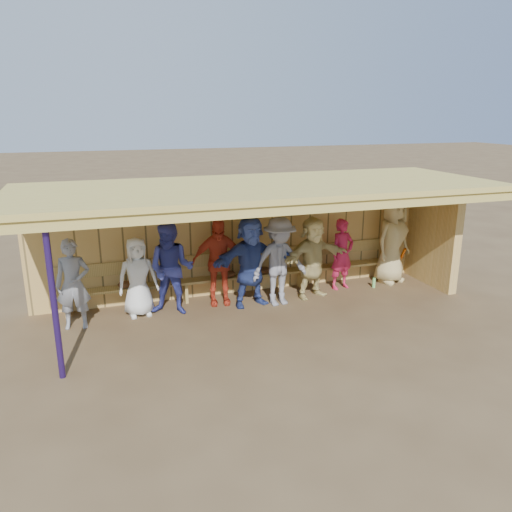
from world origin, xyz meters
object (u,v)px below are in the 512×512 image
(player_c, at_px, (171,269))
(player_e, at_px, (279,262))
(player_h, at_px, (392,240))
(player_extra, at_px, (251,261))
(player_d, at_px, (218,262))
(player_f, at_px, (313,257))
(player_a, at_px, (73,284))
(player_g, at_px, (342,254))
(player_b, at_px, (138,277))
(bench, at_px, (245,270))

(player_c, height_order, player_e, player_c)
(player_h, bearing_deg, player_extra, 166.32)
(player_d, relative_size, player_e, 0.98)
(player_h, relative_size, player_extra, 1.06)
(player_d, bearing_deg, player_f, 0.39)
(player_a, height_order, player_d, player_d)
(player_f, distance_m, player_extra, 1.37)
(player_c, relative_size, player_g, 1.16)
(player_d, bearing_deg, player_a, -166.02)
(player_a, bearing_deg, player_extra, 7.73)
(player_b, bearing_deg, player_c, -16.49)
(player_a, height_order, player_e, player_e)
(player_h, relative_size, bench, 0.26)
(bench, bearing_deg, player_c, -160.04)
(player_h, bearing_deg, player_a, 163.98)
(player_a, bearing_deg, player_b, 18.17)
(player_g, height_order, bench, player_g)
(player_a, xyz_separation_m, player_e, (3.88, -0.10, 0.08))
(player_a, xyz_separation_m, player_c, (1.77, 0.11, 0.08))
(player_d, distance_m, player_g, 2.80)
(player_a, bearing_deg, player_e, 5.37)
(player_extra, bearing_deg, player_d, 148.16)
(player_b, relative_size, player_g, 0.98)
(player_f, distance_m, player_h, 2.14)
(player_e, distance_m, bench, 1.01)
(player_d, xyz_separation_m, player_e, (1.15, -0.42, 0.01))
(player_b, bearing_deg, bench, 6.27)
(player_e, distance_m, player_f, 0.84)
(player_c, relative_size, bench, 0.24)
(player_a, distance_m, player_h, 6.82)
(player_f, bearing_deg, player_extra, 166.33)
(player_f, height_order, bench, player_f)
(player_g, bearing_deg, player_d, 169.29)
(player_f, relative_size, player_extra, 0.94)
(bench, bearing_deg, player_e, -59.32)
(player_c, xyz_separation_m, player_d, (0.97, 0.21, -0.01))
(player_h, bearing_deg, bench, 155.50)
(player_f, xyz_separation_m, bench, (-1.29, 0.62, -0.33))
(player_h, bearing_deg, player_c, 163.91)
(player_e, height_order, player_h, player_h)
(player_h, bearing_deg, player_f, 168.98)
(player_d, distance_m, player_extra, 0.66)
(player_a, bearing_deg, player_d, 13.58)
(player_e, relative_size, player_g, 1.15)
(player_d, distance_m, player_f, 1.97)
(player_d, bearing_deg, player_e, -13.02)
(player_e, bearing_deg, player_d, 154.48)
(player_a, relative_size, player_h, 0.84)
(player_f, bearing_deg, player_c, 164.40)
(player_f, xyz_separation_m, player_g, (0.83, 0.27, -0.08))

